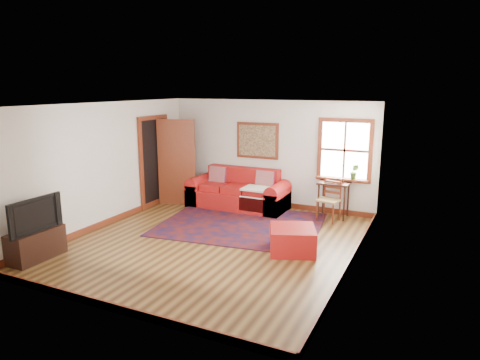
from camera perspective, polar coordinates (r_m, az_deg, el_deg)
The scene contains 13 objects.
ground at distance 7.97m, azimuth -3.51°, elevation -8.24°, with size 5.50×5.50×0.00m, color #412811.
room_envelope at distance 7.56m, azimuth -3.62°, elevation 3.59°, with size 5.04×5.54×2.52m.
window at distance 9.53m, azimuth 13.89°, elevation 3.03°, with size 1.18×0.20×1.38m.
doorway at distance 10.29m, azimuth -9.59°, elevation 2.52°, with size 0.89×1.08×2.14m.
framed_artwork at distance 10.11m, azimuth 2.32°, elevation 5.26°, with size 1.05×0.07×0.85m.
persian_rug at distance 8.90m, azimuth 0.11°, elevation -5.91°, with size 3.21×2.57×0.02m, color #56130C.
red_leather_sofa at distance 10.09m, azimuth -0.17°, elevation -1.96°, with size 2.33×0.96×0.91m.
red_ottoman at distance 7.50m, azimuth 7.01°, elevation -7.90°, with size 0.76×0.76×0.43m, color #AE1716.
side_table at distance 9.46m, azimuth 12.41°, elevation -1.01°, with size 0.66×0.49×0.78m.
ladder_back_chair at distance 9.26m, azimuth 11.91°, elevation -2.36°, with size 0.49×0.48×0.91m.
media_cabinet at distance 7.90m, azimuth -25.54°, elevation -7.75°, with size 0.41×0.91×0.50m, color black.
television at distance 7.70m, azimuth -26.04°, elevation -4.12°, with size 0.99×0.13×0.57m, color black.
candle_hurricane at distance 8.01m, azimuth -23.28°, elevation -4.76°, with size 0.12×0.12×0.18m.
Camera 1 is at (3.62, -6.52, 2.81)m, focal length 32.00 mm.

